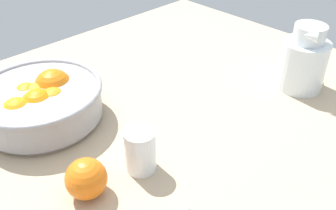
{
  "coord_description": "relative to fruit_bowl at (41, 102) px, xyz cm",
  "views": [
    {
      "loc": [
        -42.94,
        -46.9,
        48.85
      ],
      "look_at": [
        0.04,
        -3.04,
        6.39
      ],
      "focal_mm": 39.15,
      "sensor_mm": 36.0,
      "label": 1
    }
  ],
  "objects": [
    {
      "name": "ground_plane",
      "position": [
        16.91,
        -18.88,
        -6.17
      ],
      "size": [
        127.33,
        105.69,
        3.0
      ],
      "primitive_type": "cube",
      "color": "tan"
    },
    {
      "name": "fruit_bowl",
      "position": [
        0.0,
        0.0,
        0.0
      ],
      "size": [
        27.09,
        27.09,
        9.93
      ],
      "color": "#99999E",
      "rests_on": "ground_plane"
    },
    {
      "name": "juice_pitcher",
      "position": [
        52.83,
        -32.28,
        1.5
      ],
      "size": [
        15.16,
        11.21,
        17.13
      ],
      "color": "white",
      "rests_on": "ground_plane"
    },
    {
      "name": "juice_glass",
      "position": [
        5.32,
        -26.6,
        -0.87
      ],
      "size": [
        5.78,
        5.78,
        8.58
      ],
      "color": "white",
      "rests_on": "ground_plane"
    },
    {
      "name": "loose_orange_1",
      "position": [
        -5.36,
        -25.0,
        -1.06
      ],
      "size": [
        7.22,
        7.22,
        7.22
      ],
      "primitive_type": "sphere",
      "color": "orange",
      "rests_on": "ground_plane"
    }
  ]
}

